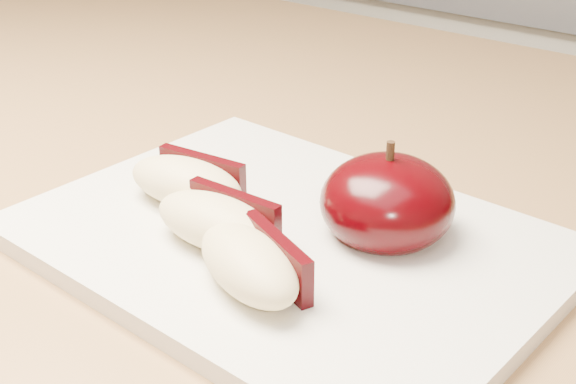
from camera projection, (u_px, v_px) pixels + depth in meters
The scene contains 5 objects.
cutting_board at pixel (288, 242), 0.44m from camera, with size 0.28×0.21×0.01m, color silver.
apple_half at pixel (387, 202), 0.43m from camera, with size 0.08×0.08×0.06m.
apple_wedge_a at pixel (188, 181), 0.46m from camera, with size 0.08×0.04×0.03m.
apple_wedge_b at pixel (218, 221), 0.42m from camera, with size 0.08×0.04×0.03m.
apple_wedge_c at pixel (252, 263), 0.38m from camera, with size 0.08×0.06×0.03m.
Camera 1 is at (0.27, 0.07, 1.13)m, focal length 50.00 mm.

